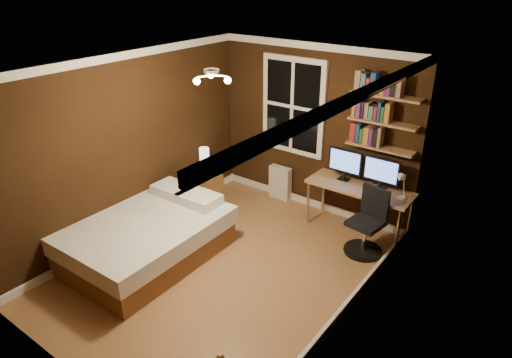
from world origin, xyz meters
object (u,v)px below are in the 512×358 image
Objects in this scene: monitor_right at (381,174)px; office_chair at (367,230)px; bedside_lamp at (205,161)px; radiator at (280,183)px; desk at (360,191)px; desk_lamp at (402,185)px; monitor_left at (345,165)px; nightstand at (206,189)px; bed at (148,237)px.

monitor_right reaches higher than office_chair.
office_chair is at bearing 5.58° from bedside_lamp.
radiator is at bearing 176.02° from monitor_right.
office_chair reaches higher than desk.
monitor_right is at bearing 156.69° from desk_lamp.
monitor_left is at bearing 149.41° from office_chair.
office_chair is at bearing 22.45° from nightstand.
desk is at bearing -14.32° from monitor_left.
desk is 0.66m from desk_lamp.
bed is 1.38× the size of desk.
nightstand is 1.03× the size of monitor_right.
desk_lamp is at bearing -7.39° from desk.
bedside_lamp is 0.99× the size of desk_lamp.
desk is 0.39m from monitor_right.
bedside_lamp reaches higher than desk.
monitor_right is at bearing 107.49° from office_chair.
radiator is 1.86m from office_chair.
radiator is 1.80m from monitor_right.
nightstand is 2.70m from monitor_right.
bedside_lamp is 0.30× the size of desk.
office_chair is at bearing -19.03° from radiator.
desk_lamp is 0.49× the size of office_chair.
bed is 2.24× the size of office_chair.
monitor_left is (1.15, -0.12, 0.65)m from radiator.
office_chair is (2.59, 0.25, 0.07)m from nightstand.
desk is 0.42m from monitor_left.
bedside_lamp is 2.92m from desk_lamp.
nightstand is 2.39m from desk.
radiator is at bearing 169.17° from office_chair.
bedside_lamp is (0.00, 0.00, 0.47)m from nightstand.
monitor_right is 0.38m from desk_lamp.
monitor_left is 0.89m from desk_lamp.
office_chair is (0.32, -0.42, -0.30)m from desk.
office_chair is at bearing -128.15° from desk_lamp.
bed is 3.69× the size of radiator.
desk_lamp reaches higher than nightstand.
bedside_lamp reaches higher than nightstand.
monitor_right is (2.51, 0.74, 0.19)m from bedside_lamp.
desk_lamp is at bearing -7.49° from radiator.
bed is 1.64m from bedside_lamp.
bed is 2.43m from radiator.
monitor_right reaches higher than bedside_lamp.
monitor_right is at bearing -3.98° from radiator.
monitor_right is at bearing 16.65° from desk.
radiator is at bearing 78.87° from bed.
nightstand is at bearing -163.51° from monitor_right.
monitor_left is at bearing 165.68° from desk.
monitor_left is at bearing 20.56° from bedside_lamp.
monitor_left is at bearing 54.29° from bed.
desk_lamp is (2.86, 0.59, 0.66)m from nightstand.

